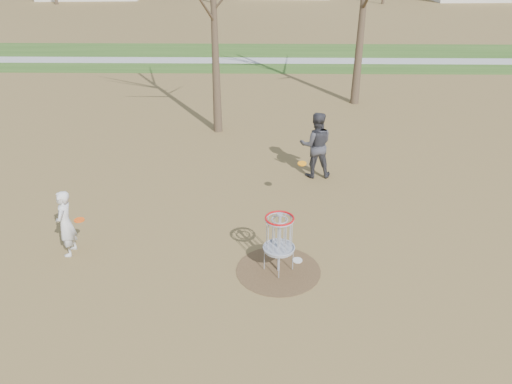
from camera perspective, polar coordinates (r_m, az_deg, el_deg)
ground at (r=10.72m, az=2.57°, el=-8.95°), size 160.00×160.00×0.00m
green_band at (r=30.32m, az=1.63°, el=15.17°), size 160.00×8.00×0.01m
footpath at (r=29.34m, az=1.65°, el=14.79°), size 160.00×1.50×0.01m
dirt_circle at (r=10.72m, az=2.57°, el=-8.93°), size 1.80×1.80×0.01m
player_standing at (r=11.60m, az=-20.94°, el=-3.38°), size 0.37×0.56×1.53m
player_throwing at (r=14.50m, az=6.86°, el=5.36°), size 0.96×0.75×1.95m
disc_grounded at (r=11.02m, az=4.75°, el=-7.78°), size 0.22×0.22×0.02m
discs_in_play at (r=11.58m, az=-5.86°, el=0.44°), size 5.07×2.55×0.35m
disc_golf_basket at (r=10.21m, az=2.67°, el=-4.81°), size 0.64×0.64×1.35m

